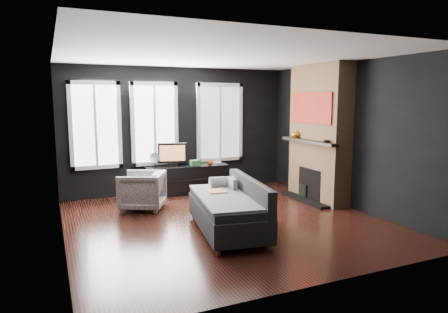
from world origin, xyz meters
name	(u,v)px	position (x,y,z in m)	size (l,w,h in m)	color
floor	(226,222)	(0.00, 0.00, 0.00)	(5.00, 5.00, 0.00)	black
ceiling	(226,55)	(0.00, 0.00, 2.70)	(5.00, 5.00, 0.00)	white
wall_back	(179,130)	(0.00, 2.50, 1.35)	(5.00, 0.02, 2.70)	black
wall_left	(59,149)	(-2.50, 0.00, 1.35)	(0.02, 5.00, 2.70)	black
wall_right	(348,135)	(2.50, 0.00, 1.35)	(0.02, 5.00, 2.70)	black
windows	(158,82)	(-0.45, 2.46, 2.38)	(4.00, 0.16, 1.76)	white
fireplace	(319,133)	(2.30, 0.60, 1.35)	(0.70, 1.62, 2.70)	#93724C
sofa	(227,206)	(-0.20, -0.49, 0.41)	(0.96, 1.91, 0.82)	#28282A
stripe_pillow	(232,187)	(0.08, -0.08, 0.59)	(0.07, 0.31, 0.31)	gray
armchair	(142,189)	(-1.10, 1.31, 0.39)	(0.75, 0.71, 0.78)	silver
media_console	(186,179)	(0.07, 2.24, 0.30)	(1.77, 0.55, 0.61)	black
monitor	(172,153)	(-0.23, 2.29, 0.89)	(0.62, 0.13, 0.56)	black
desk_fan	(155,159)	(-0.60, 2.32, 0.77)	(0.22, 0.22, 0.32)	#9B9B9B
mug	(210,162)	(0.60, 2.16, 0.66)	(0.11, 0.09, 0.11)	#F44718
book	(213,157)	(0.71, 2.29, 0.73)	(0.18, 0.02, 0.25)	beige
storage_box	(195,163)	(0.23, 2.15, 0.67)	(0.21, 0.14, 0.12)	#2B6835
mantel_vase	(296,134)	(2.05, 1.05, 1.32)	(0.17, 0.18, 0.17)	yellow
mantel_clock	(327,141)	(2.05, 0.05, 1.25)	(0.13, 0.13, 0.04)	black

